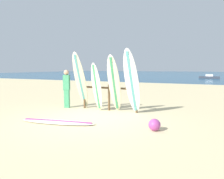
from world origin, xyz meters
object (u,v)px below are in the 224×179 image
Objects in this scene: surfboard_rack at (109,94)px; surfboard_leaning_center at (132,82)px; surfboard_lying_on_sand at (58,122)px; small_boat_offshore at (209,77)px; beach_ball at (154,125)px; surfboard_leaning_center_left at (114,84)px; beachgoer_standing at (67,87)px; surfboard_leaning_far_left at (81,81)px; surfboard_leaning_left at (97,87)px.

surfboard_leaning_center reaches higher than surfboard_rack.
small_boat_offshore is at bearing 80.98° from surfboard_lying_on_sand.
surfboard_leaning_center is 3.01m from surfboard_lying_on_sand.
beach_ball reaches higher than surfboard_lying_on_sand.
beachgoer_standing is (-2.34, 0.04, -0.21)m from surfboard_leaning_center_left.
small_boat_offshore is (6.45, 30.35, -0.68)m from beachgoer_standing.
surfboard_leaning_far_left is 4.05m from beach_ball.
surfboard_leaning_left is 30.82m from small_boat_offshore.
beach_ball is (2.78, -1.70, -0.82)m from surfboard_leaning_left.
small_boat_offshore is (5.17, 32.58, 0.22)m from surfboard_lying_on_sand.
surfboard_rack is at bearing 159.29° from surfboard_leaning_center.
beach_ball is at bearing -93.73° from small_boat_offshore.
surfboard_leaning_center reaches higher than surfboard_lying_on_sand.
surfboard_leaning_left is 5.76× the size of beach_ball.
surfboard_lying_on_sand is (-0.70, -2.48, -0.67)m from surfboard_rack.
surfboard_leaning_center is (1.56, -0.11, 0.25)m from surfboard_leaning_left.
surfboard_leaning_far_left is 2.32m from surfboard_leaning_center.
beachgoer_standing is at bearing 179.13° from surfboard_leaning_center_left.
beachgoer_standing is at bearing 176.59° from surfboard_leaning_center.
surfboard_leaning_far_left is at bearing -7.82° from beachgoer_standing.
surfboard_leaning_far_left is 1.22× the size of surfboard_leaning_left.
surfboard_leaning_center reaches higher than small_boat_offshore.
surfboard_leaning_center_left is (0.36, -0.28, 0.45)m from surfboard_rack.
surfboard_leaning_left is (0.76, 0.03, -0.22)m from surfboard_leaning_far_left.
surfboard_leaning_left is at bearing 176.11° from surfboard_leaning_center.
beach_ball is (-2.10, -32.12, -0.08)m from small_boat_offshore.
surfboard_leaning_left is 1.57m from beachgoer_standing.
surfboard_lying_on_sand is 0.83× the size of small_boat_offshore.
beach_ball is at bearing -40.47° from surfboard_rack.
surfboard_rack reaches higher than small_boat_offshore.
small_boat_offshore reaches higher than beach_ball.
surfboard_leaning_far_left reaches higher than surfboard_lying_on_sand.
surfboard_leaning_far_left is at bearing -177.16° from surfboard_leaning_center_left.
small_boat_offshore is at bearing 81.56° from surfboard_rack.
beachgoer_standing is 31.03m from small_boat_offshore.
surfboard_lying_on_sand is at bearing -60.29° from beachgoer_standing.
surfboard_rack reaches higher than surfboard_lying_on_sand.
surfboard_leaning_far_left is 2.47m from surfboard_lying_on_sand.
beachgoer_standing is at bearing 157.80° from beach_ball.
surfboard_rack is 3.16m from beach_ball.
beach_ball is at bearing -25.18° from surfboard_leaning_far_left.
surfboard_rack is 0.64m from surfboard_leaning_center_left.
surfboard_leaning_far_left is 30.99m from small_boat_offshore.
surfboard_leaning_left is 1.58m from surfboard_leaning_center.
surfboard_rack is at bearing 38.85° from surfboard_leaning_left.
surfboard_rack is 1.26× the size of surfboard_leaning_left.
surfboard_leaning_center_left reaches higher than beach_ball.
beachgoer_standing is (-1.57, 0.08, -0.06)m from surfboard_leaning_left.
surfboard_leaning_center is (1.15, -0.43, 0.54)m from surfboard_rack.
surfboard_leaning_center_left is 2.83m from beach_ball.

